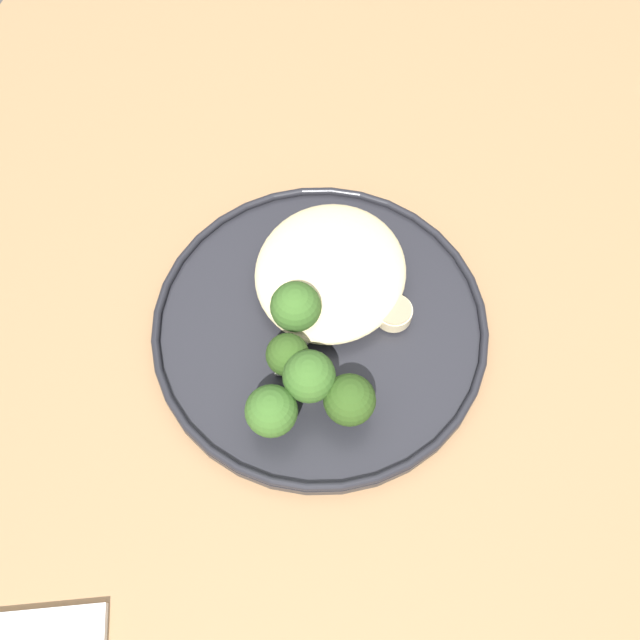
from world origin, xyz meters
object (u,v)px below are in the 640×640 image
object	(u,v)px
dinner_plate	(320,326)
broccoli_floret_split_head	(349,400)
seared_scallop_half_hidden	(333,312)
broccoli_floret_beside_noodles	(309,377)
seared_scallop_left_edge	(337,236)
seared_scallop_center_golden	(370,299)
seared_scallop_tiny_bay	(312,262)
broccoli_floret_front_edge	(288,356)
seared_scallop_right_edge	(394,313)
broccoli_floret_left_leaning	(271,411)
seared_scallop_rear_pale	(355,277)
broccoli_floret_small_sprig	(296,307)
seared_scallop_on_noodles	(315,298)

from	to	relation	value
dinner_plate	broccoli_floret_split_head	xyz separation A→B (m)	(0.07, 0.04, 0.03)
seared_scallop_half_hidden	broccoli_floret_beside_noodles	distance (m)	0.08
seared_scallop_left_edge	seared_scallop_center_golden	distance (m)	0.07
seared_scallop_tiny_bay	seared_scallop_left_edge	world-z (taller)	same
broccoli_floret_front_edge	broccoli_floret_beside_noodles	xyz separation A→B (m)	(0.02, 0.02, 0.01)
seared_scallop_right_edge	broccoli_floret_left_leaning	size ratio (longest dim) A/B	0.58
broccoli_floret_front_edge	broccoli_floret_left_leaning	xyz separation A→B (m)	(0.05, 0.00, -0.00)
seared_scallop_rear_pale	seared_scallop_right_edge	xyz separation A→B (m)	(0.02, 0.04, -0.00)
seared_scallop_center_golden	broccoli_floret_left_leaning	xyz separation A→B (m)	(0.13, -0.05, 0.02)
dinner_plate	broccoli_floret_beside_noodles	xyz separation A→B (m)	(0.07, 0.01, 0.04)
seared_scallop_center_golden	broccoli_floret_front_edge	distance (m)	0.10
seared_scallop_left_edge	broccoli_floret_split_head	size ratio (longest dim) A/B	0.64
broccoli_floret_small_sprig	seared_scallop_tiny_bay	bearing A→B (deg)	-177.35
seared_scallop_on_noodles	broccoli_floret_beside_noodles	xyz separation A→B (m)	(0.08, 0.02, 0.03)
broccoli_floret_beside_noodles	broccoli_floret_small_sprig	bearing A→B (deg)	-154.28
broccoli_floret_split_head	broccoli_floret_front_edge	bearing A→B (deg)	-111.21
broccoli_floret_small_sprig	seared_scallop_center_golden	bearing A→B (deg)	122.44
broccoli_floret_beside_noodles	broccoli_floret_split_head	world-z (taller)	broccoli_floret_beside_noodles
dinner_plate	seared_scallop_tiny_bay	bearing A→B (deg)	-157.69
seared_scallop_half_hidden	seared_scallop_right_edge	bearing A→B (deg)	104.84
seared_scallop_right_edge	broccoli_floret_left_leaning	distance (m)	0.14
seared_scallop_tiny_bay	seared_scallop_on_noodles	size ratio (longest dim) A/B	0.87
seared_scallop_rear_pale	seared_scallop_right_edge	size ratio (longest dim) A/B	0.97
dinner_plate	broccoli_floret_front_edge	xyz separation A→B (m)	(0.05, -0.01, 0.04)
seared_scallop_left_edge	seared_scallop_right_edge	distance (m)	0.09
broccoli_floret_small_sprig	broccoli_floret_split_head	distance (m)	0.09
broccoli_floret_split_head	seared_scallop_left_edge	bearing A→B (deg)	-161.78
seared_scallop_center_golden	broccoli_floret_beside_noodles	world-z (taller)	broccoli_floret_beside_noodles
seared_scallop_center_golden	broccoli_floret_left_leaning	world-z (taller)	broccoli_floret_left_leaning
seared_scallop_half_hidden	seared_scallop_right_edge	size ratio (longest dim) A/B	0.87
seared_scallop_rear_pale	broccoli_floret_beside_noodles	size ratio (longest dim) A/B	0.49
seared_scallop_on_noodles	broccoli_floret_beside_noodles	distance (m)	0.09
dinner_plate	broccoli_floret_small_sprig	distance (m)	0.04
seared_scallop_tiny_bay	seared_scallop_half_hidden	world-z (taller)	seared_scallop_half_hidden
seared_scallop_center_golden	seared_scallop_rear_pale	bearing A→B (deg)	-134.46
seared_scallop_rear_pale	broccoli_floret_small_sprig	size ratio (longest dim) A/B	0.56
seared_scallop_right_edge	broccoli_floret_front_edge	bearing A→B (deg)	-44.68
seared_scallop_center_golden	dinner_plate	bearing A→B (deg)	-50.36
seared_scallop_left_edge	seared_scallop_on_noodles	size ratio (longest dim) A/B	0.97
seared_scallop_left_edge	seared_scallop_rear_pale	distance (m)	0.05
seared_scallop_center_golden	seared_scallop_right_edge	distance (m)	0.02
seared_scallop_left_edge	seared_scallop_half_hidden	world-z (taller)	seared_scallop_half_hidden
seared_scallop_half_hidden	seared_scallop_left_edge	bearing A→B (deg)	-167.43
seared_scallop_tiny_bay	broccoli_floret_beside_noodles	distance (m)	0.13
seared_scallop_rear_pale	broccoli_floret_beside_noodles	world-z (taller)	broccoli_floret_beside_noodles
broccoli_floret_front_edge	broccoli_floret_small_sprig	size ratio (longest dim) A/B	0.98
broccoli_floret_small_sprig	broccoli_floret_split_head	bearing A→B (deg)	43.57
dinner_plate	broccoli_floret_small_sprig	bearing A→B (deg)	-74.75
seared_scallop_rear_pale	broccoli_floret_beside_noodles	bearing A→B (deg)	-4.59
seared_scallop_left_edge	broccoli_floret_split_head	xyz separation A→B (m)	(0.16, 0.05, 0.02)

